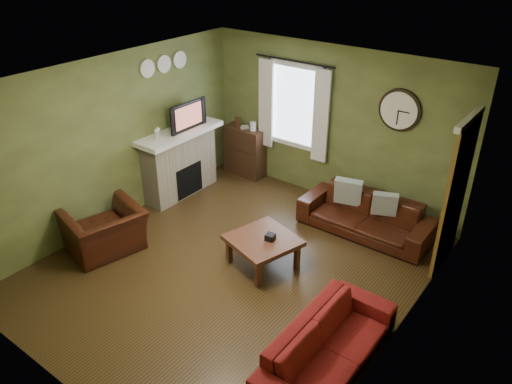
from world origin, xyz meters
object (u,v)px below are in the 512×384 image
Objects in this scene: armchair at (105,231)px; coffee_table at (263,252)px; sofa_brown at (366,215)px; bookshelf at (245,151)px; sofa_red at (328,346)px.

armchair reaches higher than coffee_table.
sofa_brown is 2.40× the size of coffee_table.
sofa_red is (3.58, -3.15, -0.19)m from bookshelf.
bookshelf is at bearing -167.24° from armchair.
coffee_table is at bearing 131.47° from armchair.
bookshelf reaches higher than coffee_table.
bookshelf is 0.46× the size of sofa_brown.
bookshelf is at bearing 132.93° from coffee_table.
sofa_red is 1.91m from coffee_table.
sofa_red is 1.85× the size of armchair.
armchair is at bearing -152.19° from coffee_table.
sofa_brown is at bearing 65.44° from coffee_table.
armchair reaches higher than sofa_brown.
sofa_red is at bearing 104.23° from armchair.
sofa_brown reaches higher than sofa_red.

